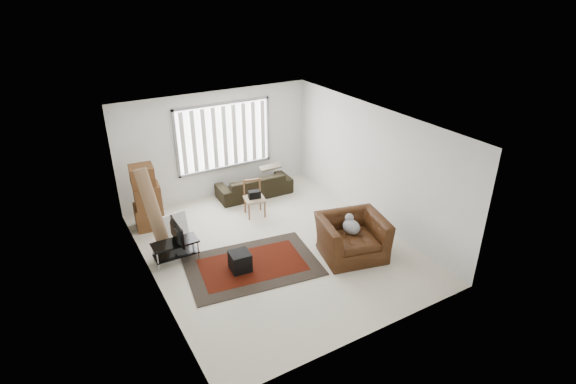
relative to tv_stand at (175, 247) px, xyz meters
name	(u,v)px	position (x,y,z in m)	size (l,w,h in m)	color
room	(263,161)	(1.98, -0.02, 1.43)	(6.00, 6.02, 2.71)	beige
persian_rug	(252,265)	(1.24, -0.90, -0.31)	(2.76, 2.04, 0.02)	black
tv_stand	(175,247)	(0.00, 0.00, 0.00)	(0.90, 0.41, 0.45)	black
tv	(174,233)	(0.00, 0.00, 0.33)	(0.73, 0.09, 0.42)	black
subwoofer	(240,261)	(0.97, -0.92, -0.12)	(0.38, 0.38, 0.38)	black
moving_boxes	(147,199)	(-0.09, 1.64, 0.37)	(0.66, 0.62, 1.49)	brown
white_flatpack	(176,229)	(0.22, 0.68, 0.02)	(0.53, 0.08, 0.68)	silver
rolled_rug	(153,211)	(-0.19, 0.63, 0.57)	(0.27, 0.27, 1.79)	brown
sofa	(254,182)	(2.69, 1.92, 0.04)	(1.92, 0.83, 0.74)	black
side_chair	(254,197)	(2.22, 0.96, 0.14)	(0.53, 0.53, 0.85)	#998064
armchair	(352,234)	(3.16, -1.56, 0.16)	(1.52, 1.39, 0.95)	#3B1D0C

